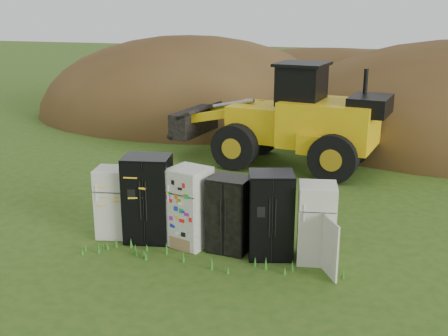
% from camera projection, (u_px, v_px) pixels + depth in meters
% --- Properties ---
extents(ground, '(120.00, 120.00, 0.00)m').
position_uv_depth(ground, '(213.00, 248.00, 12.58)').
color(ground, '#2D5215').
rests_on(ground, ground).
extents(fridge_leftmost, '(0.84, 0.82, 1.65)m').
position_uv_depth(fridge_leftmost, '(113.00, 202.00, 13.03)').
color(fridge_leftmost, beige).
rests_on(fridge_leftmost, ground).
extents(fridge_black_side, '(1.18, 1.00, 1.99)m').
position_uv_depth(fridge_black_side, '(148.00, 199.00, 12.77)').
color(fridge_black_side, black).
rests_on(fridge_black_side, ground).
extents(fridge_sticker, '(0.99, 0.95, 1.82)m').
position_uv_depth(fridge_sticker, '(190.00, 207.00, 12.49)').
color(fridge_sticker, silver).
rests_on(fridge_sticker, ground).
extents(fridge_dark_mid, '(0.93, 0.79, 1.69)m').
position_uv_depth(fridge_dark_mid, '(230.00, 214.00, 12.25)').
color(fridge_dark_mid, black).
rests_on(fridge_dark_mid, ground).
extents(fridge_black_right, '(1.12, 1.02, 1.87)m').
position_uv_depth(fridge_black_right, '(271.00, 215.00, 11.95)').
color(fridge_black_right, black).
rests_on(fridge_black_right, ground).
extents(fridge_open_door, '(0.89, 0.84, 1.70)m').
position_uv_depth(fridge_open_door, '(316.00, 223.00, 11.74)').
color(fridge_open_door, beige).
rests_on(fridge_open_door, ground).
extents(wheel_loader, '(7.50, 3.93, 3.46)m').
position_uv_depth(wheel_loader, '(276.00, 114.00, 18.69)').
color(wheel_loader, gold).
rests_on(wheel_loader, ground).
extents(dirt_mound_left, '(15.33, 11.50, 7.69)m').
position_uv_depth(dirt_mound_left, '(191.00, 116.00, 27.39)').
color(dirt_mound_left, '#412C15').
rests_on(dirt_mound_left, ground).
extents(dirt_mound_back, '(19.34, 12.90, 6.32)m').
position_uv_depth(dirt_mound_back, '(332.00, 112.00, 28.23)').
color(dirt_mound_back, '#412C15').
rests_on(dirt_mound_back, ground).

